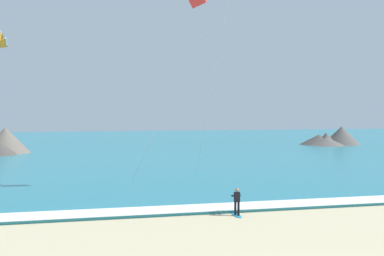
# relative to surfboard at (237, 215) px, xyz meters

# --- Properties ---
(sea) EXTENTS (200.00, 120.00, 0.20)m
(sea) POSITION_rel_surfboard_xyz_m (0.10, 60.72, 0.07)
(sea) COLOR teal
(sea) RESTS_ON ground
(surf_foam) EXTENTS (200.00, 2.22, 0.04)m
(surf_foam) POSITION_rel_surfboard_xyz_m (0.10, 1.72, 0.19)
(surf_foam) COLOR white
(surf_foam) RESTS_ON sea
(surfboard) EXTENTS (0.44, 1.40, 0.09)m
(surfboard) POSITION_rel_surfboard_xyz_m (0.00, 0.00, 0.00)
(surfboard) COLOR #239EC6
(surfboard) RESTS_ON ground
(kitesurfer) EXTENTS (0.55, 0.52, 1.69)m
(kitesurfer) POSITION_rel_surfboard_xyz_m (0.00, 0.02, 0.91)
(kitesurfer) COLOR black
(kitesurfer) RESTS_ON ground
(headland_right) EXTENTS (11.79, 9.85, 3.60)m
(headland_right) POSITION_rel_surfboard_xyz_m (35.35, 50.73, 1.31)
(headland_right) COLOR #56514C
(headland_right) RESTS_ON ground
(headland_left) EXTENTS (8.62, 9.72, 3.98)m
(headland_left) POSITION_rel_surfboard_xyz_m (-20.89, 45.74, 1.79)
(headland_left) COLOR #47423D
(headland_left) RESTS_ON ground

